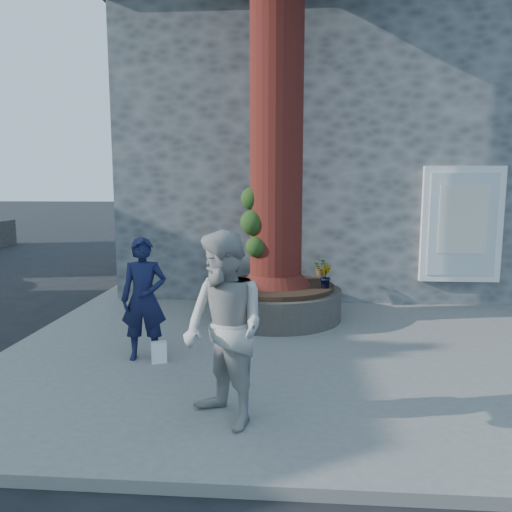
{
  "coord_description": "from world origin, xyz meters",
  "views": [
    {
      "loc": [
        1.11,
        -6.61,
        2.48
      ],
      "look_at": [
        0.47,
        1.78,
        1.25
      ],
      "focal_mm": 35.0,
      "sensor_mm": 36.0,
      "label": 1
    }
  ],
  "objects": [
    {
      "name": "ground",
      "position": [
        0.0,
        0.0,
        0.0
      ],
      "size": [
        120.0,
        120.0,
        0.0
      ],
      "primitive_type": "plane",
      "color": "black",
      "rests_on": "ground"
    },
    {
      "name": "pavement",
      "position": [
        1.5,
        1.0,
        0.06
      ],
      "size": [
        9.0,
        8.0,
        0.12
      ],
      "primitive_type": "cube",
      "color": "slate",
      "rests_on": "ground"
    },
    {
      "name": "yellow_line",
      "position": [
        -3.05,
        1.0,
        0.0
      ],
      "size": [
        0.1,
        30.0,
        0.01
      ],
      "primitive_type": "cube",
      "color": "yellow",
      "rests_on": "ground"
    },
    {
      "name": "stone_shop",
      "position": [
        2.5,
        7.2,
        3.16
      ],
      "size": [
        10.3,
        8.3,
        6.3
      ],
      "color": "#45484A",
      "rests_on": "ground"
    },
    {
      "name": "planter",
      "position": [
        0.8,
        2.0,
        0.41
      ],
      "size": [
        2.3,
        2.3,
        0.6
      ],
      "color": "black",
      "rests_on": "pavement"
    },
    {
      "name": "man",
      "position": [
        -0.88,
        -0.23,
        0.95
      ],
      "size": [
        0.65,
        0.48,
        1.66
      ],
      "primitive_type": "imported",
      "rotation": [
        0.0,
        0.0,
        0.14
      ],
      "color": "#131736",
      "rests_on": "pavement"
    },
    {
      "name": "woman",
      "position": [
        0.45,
        -1.98,
        1.08
      ],
      "size": [
        1.17,
        1.18,
        1.92
      ],
      "primitive_type": "imported",
      "rotation": [
        0.0,
        0.0,
        -0.82
      ],
      "color": "#A8A5A1",
      "rests_on": "pavement"
    },
    {
      "name": "shopping_bag",
      "position": [
        -0.66,
        -0.37,
        0.26
      ],
      "size": [
        0.23,
        0.18,
        0.28
      ],
      "primitive_type": "cube",
      "rotation": [
        0.0,
        0.0,
        0.33
      ],
      "color": "white",
      "rests_on": "pavement"
    },
    {
      "name": "plant_a",
      "position": [
        -0.05,
        1.15,
        0.92
      ],
      "size": [
        0.26,
        0.24,
        0.4
      ],
      "primitive_type": "imported",
      "rotation": [
        0.0,
        0.0,
        0.66
      ],
      "color": "gray",
      "rests_on": "planter"
    },
    {
      "name": "plant_b",
      "position": [
        1.65,
        1.76,
        0.92
      ],
      "size": [
        0.23,
        0.24,
        0.4
      ],
      "primitive_type": "imported",
      "rotation": [
        0.0,
        0.0,
        1.67
      ],
      "color": "gray",
      "rests_on": "planter"
    },
    {
      "name": "plant_c",
      "position": [
        -0.05,
        2.85,
        0.87
      ],
      "size": [
        0.22,
        0.22,
        0.31
      ],
      "primitive_type": "imported",
      "rotation": [
        0.0,
        0.0,
        3.45
      ],
      "color": "gray",
      "rests_on": "planter"
    },
    {
      "name": "plant_d",
      "position": [
        1.65,
        2.85,
        0.89
      ],
      "size": [
        0.4,
        0.39,
        0.33
      ],
      "primitive_type": "imported",
      "rotation": [
        0.0,
        0.0,
        5.65
      ],
      "color": "gray",
      "rests_on": "planter"
    }
  ]
}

